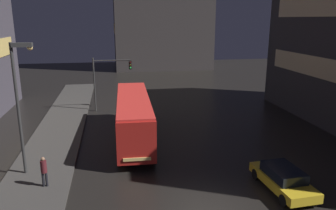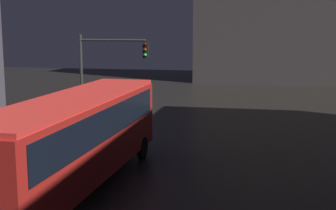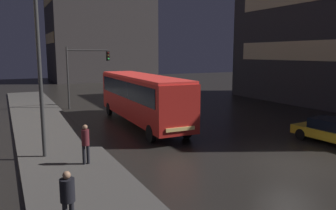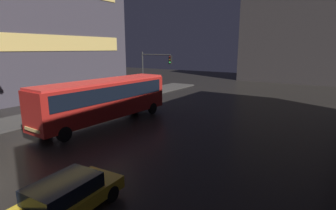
{
  "view_description": "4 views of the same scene",
  "coord_description": "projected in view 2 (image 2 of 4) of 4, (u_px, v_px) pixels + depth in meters",
  "views": [
    {
      "loc": [
        -4.35,
        -13.86,
        9.28
      ],
      "look_at": [
        0.54,
        14.59,
        1.67
      ],
      "focal_mm": 35.0,
      "sensor_mm": 36.0,
      "label": 1
    },
    {
      "loc": [
        3.61,
        -4.77,
        5.87
      ],
      "look_at": [
        -0.27,
        14.67,
        2.6
      ],
      "focal_mm": 50.0,
      "sensor_mm": 36.0,
      "label": 2
    },
    {
      "loc": [
        -11.35,
        -10.18,
        4.96
      ],
      "look_at": [
        -0.94,
        10.43,
        1.3
      ],
      "focal_mm": 35.0,
      "sensor_mm": 36.0,
      "label": 3
    },
    {
      "loc": [
        12.36,
        -3.67,
        5.86
      ],
      "look_at": [
        2.24,
        11.96,
        1.84
      ],
      "focal_mm": 28.0,
      "sensor_mm": 36.0,
      "label": 4
    }
  ],
  "objects": [
    {
      "name": "traffic_light_main",
      "position": [
        106.0,
        66.0,
        25.65
      ],
      "size": [
        3.94,
        0.35,
        5.52
      ],
      "color": "#2D2D2D",
      "rests_on": "ground"
    },
    {
      "name": "bus_near",
      "position": [
        76.0,
        133.0,
        16.83
      ],
      "size": [
        2.91,
        12.03,
        3.46
      ],
      "rotation": [
        0.0,
        0.0,
        3.11
      ],
      "color": "#AD1E19",
      "rests_on": "ground"
    }
  ]
}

